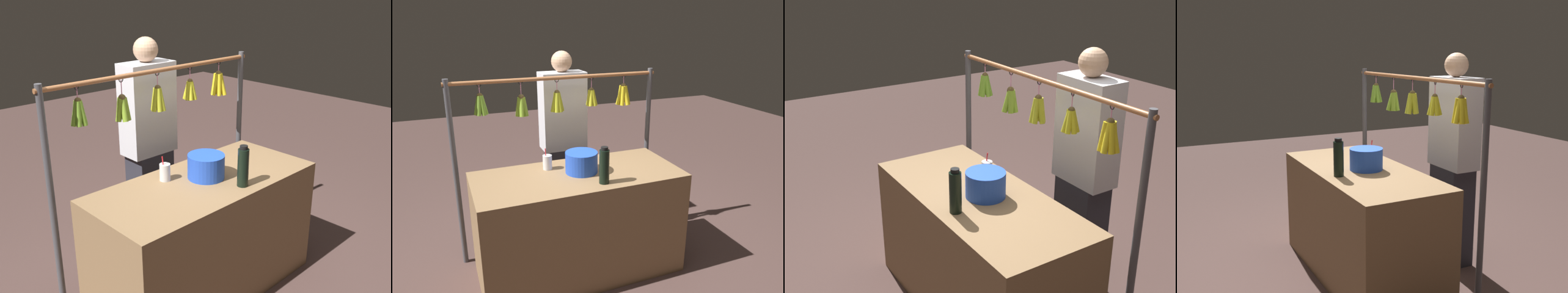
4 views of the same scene
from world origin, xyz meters
The scene contains 7 objects.
ground_plane centered at (0.00, 0.00, 0.00)m, with size 12.00×12.00×0.00m, color #513A35.
market_counter centered at (0.00, 0.00, 0.44)m, with size 1.63×0.72×0.88m, color olive.
display_rack centered at (-0.01, -0.46, 1.16)m, with size 1.84×0.13×1.61m.
water_bottle centered at (-0.12, 0.24, 1.01)m, with size 0.08×0.08×0.28m.
blue_bucket centered at (-0.04, -0.02, 0.96)m, with size 0.26×0.26×0.17m, color blue.
drink_cup centered at (0.19, -0.19, 0.94)m, with size 0.07×0.07×0.17m.
vendor_person centered at (-0.14, -0.77, 0.87)m, with size 0.42×0.23×1.76m.
Camera 4 is at (-3.15, 1.49, 1.79)m, focal length 42.57 mm.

